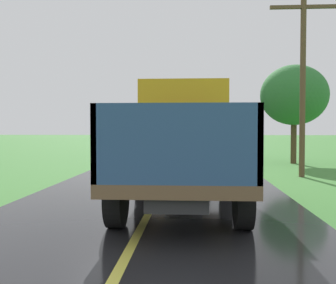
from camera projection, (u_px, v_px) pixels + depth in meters
banana_truck_near at (183, 140)px, 9.05m from camera, size 2.38×5.82×2.80m
banana_truck_far at (188, 133)px, 23.31m from camera, size 2.38×5.81×2.80m
utility_pole_roadside at (303, 78)px, 14.17m from camera, size 2.35×0.20×6.42m
roadside_tree_near_left at (294, 95)px, 19.55m from camera, size 3.27×3.27×4.83m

